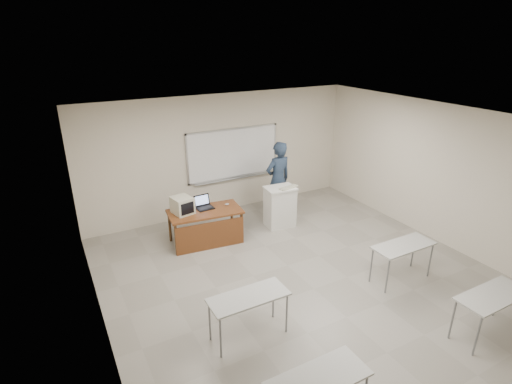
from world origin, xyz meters
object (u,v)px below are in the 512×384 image
instructor_desk (207,220)px  podium (280,207)px  presenter (278,180)px  crt_monitor (182,205)px  mouse (227,204)px  keyboard (289,187)px  whiteboard (233,154)px  laptop (204,205)px

instructor_desk → podium: bearing=6.3°
podium → presenter: presenter is taller
crt_monitor → presenter: bearing=-4.9°
crt_monitor → mouse: 1.02m
instructor_desk → presenter: 2.18m
keyboard → instructor_desk: bearing=166.2°
whiteboard → crt_monitor: whiteboard is taller
mouse → presenter: presenter is taller
keyboard → presenter: presenter is taller
whiteboard → crt_monitor: size_ratio=5.64×
whiteboard → podium: size_ratio=2.53×
keyboard → laptop: bearing=158.4°
instructor_desk → whiteboard: bearing=53.5°
laptop → presenter: size_ratio=0.19×
whiteboard → keyboard: bearing=-67.7°
instructor_desk → mouse: mouse is taller
whiteboard → presenter: bearing=-53.1°
podium → mouse: podium is taller
podium → mouse: size_ratio=9.96×
instructor_desk → podium: podium is taller
instructor_desk → keyboard: keyboard is taller
laptop → presenter: (2.04, 0.23, 0.16)m
crt_monitor → mouse: bearing=-14.8°
crt_monitor → laptop: 0.52m
whiteboard → laptop: whiteboard is taller
presenter → instructor_desk: bearing=8.0°
laptop → keyboard: (1.95, -0.38, 0.18)m
podium → laptop: size_ratio=2.71×
podium → crt_monitor: crt_monitor is taller
mouse → keyboard: keyboard is taller
podium → crt_monitor: size_ratio=2.23×
whiteboard → presenter: whiteboard is taller
podium → presenter: size_ratio=0.51×
podium → mouse: 1.34m
podium → crt_monitor: bearing=179.8°
instructor_desk → laptop: size_ratio=4.34×
mouse → presenter: (1.54, 0.34, 0.20)m
whiteboard → instructor_desk: size_ratio=1.58×
mouse → whiteboard: bearing=50.4°
laptop → mouse: 0.52m
crt_monitor → keyboard: crt_monitor is taller
mouse → presenter: 1.59m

